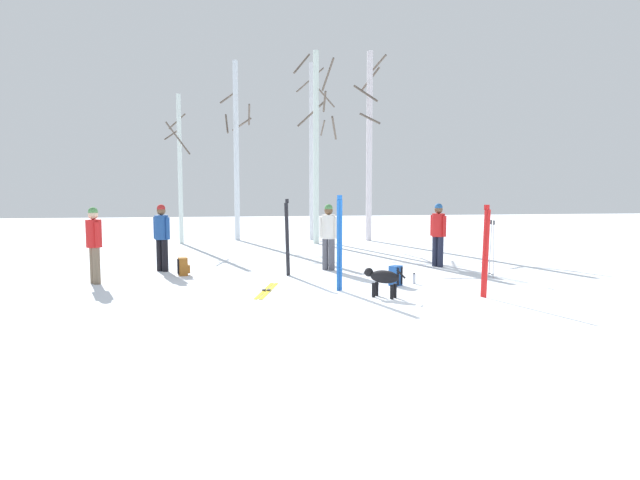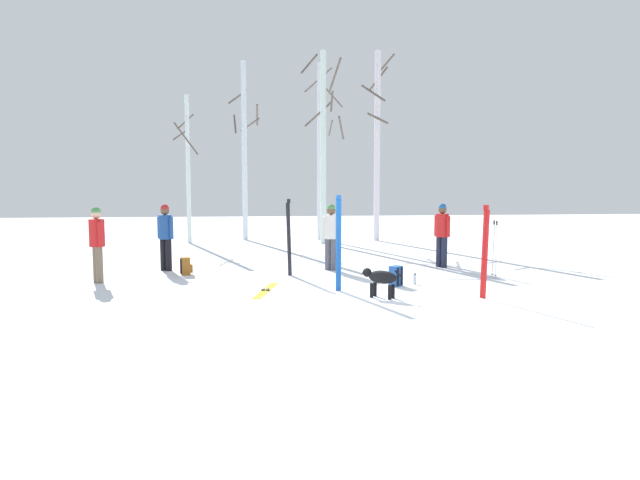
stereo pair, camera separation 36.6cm
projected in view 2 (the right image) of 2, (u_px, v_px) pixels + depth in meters
The scene contains 19 objects.
ground_plane at pixel (327, 300), 10.88m from camera, with size 60.00×60.00×0.00m, color white.
person_0 at pixel (331, 233), 14.59m from camera, with size 0.45×0.34×1.72m.
person_1 at pixel (442, 231), 15.13m from camera, with size 0.34×0.46×1.72m.
person_2 at pixel (165, 233), 14.51m from camera, with size 0.44×0.35×1.72m.
person_3 at pixel (97, 239), 12.70m from camera, with size 0.34×0.45×1.72m.
dog at pixel (380, 278), 11.03m from camera, with size 0.72×0.60×0.57m.
ski_pair_planted_0 at pixel (289, 238), 13.70m from camera, with size 0.15×0.17×1.87m.
ski_pair_planted_1 at pixel (339, 244), 11.70m from camera, with size 0.13×0.07×1.99m.
ski_pair_planted_2 at pixel (485, 252), 10.90m from camera, with size 0.10×0.16×1.82m.
ski_pair_lying_0 at pixel (266, 290), 11.80m from camera, with size 0.60×1.80×0.05m.
ski_poles_0 at pixel (495, 247), 13.41m from camera, with size 0.07×0.25×1.36m.
backpack_0 at pixel (186, 266), 13.89m from camera, with size 0.32×0.30×0.44m.
backpack_1 at pixel (395, 276), 12.35m from camera, with size 0.34×0.35×0.44m.
water_bottle_0 at pixel (415, 279), 12.56m from camera, with size 0.07×0.07×0.24m.
birch_tree_0 at pixel (188, 167), 21.32m from camera, with size 1.00×1.02×5.58m.
birch_tree_1 at pixel (244, 149), 22.58m from camera, with size 1.27×1.18×7.09m.
birch_tree_2 at pixel (324, 143), 21.14m from camera, with size 1.75×1.73×7.22m.
birch_tree_3 at pixel (320, 149), 22.71m from camera, with size 1.51×1.56×7.06m.
birch_tree_4 at pixel (377, 143), 22.25m from camera, with size 1.35×1.35×7.41m.
Camera 2 is at (-1.41, -10.63, 2.18)m, focal length 31.73 mm.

